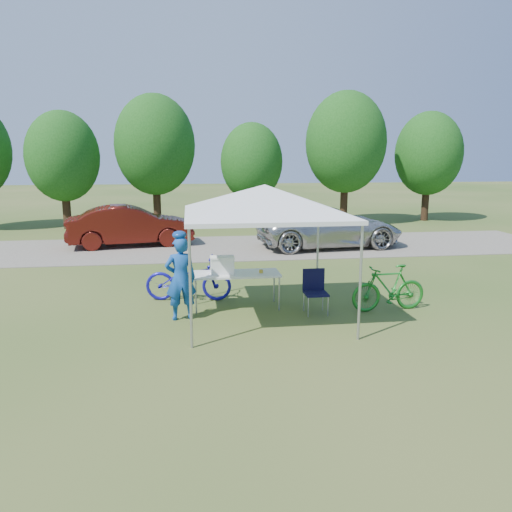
{
  "coord_description": "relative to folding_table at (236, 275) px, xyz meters",
  "views": [
    {
      "loc": [
        -1.48,
        -9.78,
        3.29
      ],
      "look_at": [
        0.09,
        2.0,
        0.89
      ],
      "focal_mm": 35.0,
      "sensor_mm": 36.0,
      "label": 1
    }
  ],
  "objects": [
    {
      "name": "gravel_strip",
      "position": [
        0.5,
        7.24,
        -0.72
      ],
      "size": [
        24.0,
        5.0,
        0.02
      ],
      "primitive_type": "cube",
      "color": "gray",
      "rests_on": "ground"
    },
    {
      "name": "sedan",
      "position": [
        -3.15,
        8.05,
        0.03
      ],
      "size": [
        4.69,
        2.28,
        1.48
      ],
      "primitive_type": "imported",
      "rotation": [
        0.0,
        0.0,
        1.73
      ],
      "color": "#51130D",
      "rests_on": "gravel_strip"
    },
    {
      "name": "folding_chair",
      "position": [
        1.61,
        -0.57,
        -0.18
      ],
      "size": [
        0.47,
        0.49,
        0.93
      ],
      "rotation": [
        0.0,
        0.0,
        -0.0
      ],
      "color": "black",
      "rests_on": "ground"
    },
    {
      "name": "cyclist",
      "position": [
        -1.19,
        -0.66,
        0.12
      ],
      "size": [
        0.68,
        0.5,
        1.71
      ],
      "primitive_type": "imported",
      "rotation": [
        0.0,
        0.0,
        3.29
      ],
      "color": "#13479F",
      "rests_on": "ground"
    },
    {
      "name": "bike_green",
      "position": [
        3.21,
        -0.67,
        -0.23
      ],
      "size": [
        1.71,
        0.62,
        1.01
      ],
      "primitive_type": "imported",
      "rotation": [
        0.0,
        0.0,
        -1.48
      ],
      "color": "#1A7722",
      "rests_on": "ground"
    },
    {
      "name": "canopy",
      "position": [
        0.5,
        -0.76,
        1.92
      ],
      "size": [
        4.53,
        4.53,
        3.0
      ],
      "color": "#A5A5AA",
      "rests_on": "ground"
    },
    {
      "name": "treeline",
      "position": [
        0.21,
        13.29,
        2.8
      ],
      "size": [
        24.89,
        4.28,
        6.3
      ],
      "color": "#382314",
      "rests_on": "ground"
    },
    {
      "name": "cooler",
      "position": [
        -0.31,
        0.0,
        0.23
      ],
      "size": [
        0.52,
        0.35,
        0.37
      ],
      "color": "white",
      "rests_on": "folding_table"
    },
    {
      "name": "minivan",
      "position": [
        4.04,
        6.89,
        0.02
      ],
      "size": [
        5.45,
        2.92,
        1.46
      ],
      "primitive_type": "imported",
      "rotation": [
        0.0,
        0.0,
        1.67
      ],
      "color": "#B8B8B3",
      "rests_on": "gravel_strip"
    },
    {
      "name": "bike_blue",
      "position": [
        -1.04,
        0.7,
        -0.22
      ],
      "size": [
        2.04,
        0.95,
        1.03
      ],
      "primitive_type": "imported",
      "rotation": [
        0.0,
        0.0,
        1.43
      ],
      "color": "#1712A3",
      "rests_on": "ground"
    },
    {
      "name": "ice_cream_cup",
      "position": [
        0.53,
        -0.05,
        0.08
      ],
      "size": [
        0.09,
        0.09,
        0.07
      ],
      "primitive_type": "cylinder",
      "color": "gold",
      "rests_on": "folding_table"
    },
    {
      "name": "folding_table",
      "position": [
        0.0,
        0.0,
        0.0
      ],
      "size": [
        1.89,
        0.79,
        0.78
      ],
      "color": "white",
      "rests_on": "ground"
    },
    {
      "name": "ground",
      "position": [
        0.5,
        -0.76,
        -0.73
      ],
      "size": [
        100.0,
        100.0,
        0.0
      ],
      "primitive_type": "plane",
      "color": "#2D5119",
      "rests_on": "ground"
    }
  ]
}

